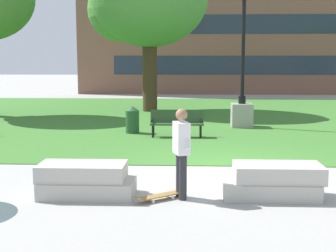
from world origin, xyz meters
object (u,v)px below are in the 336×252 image
object	(u,v)px
person_skateboarder	(181,148)
skateboard	(160,196)
concrete_block_left	(273,181)
lamp_post_right	(242,99)
concrete_block_center	(85,180)
trash_bin	(132,119)
park_bench_near_left	(177,121)

from	to	relation	value
person_skateboarder	skateboard	bearing A→B (deg)	-161.52
concrete_block_left	lamp_post_right	xyz separation A→B (m)	(0.45, 9.39, 0.80)
concrete_block_center	skateboard	size ratio (longest dim) A/B	1.94
concrete_block_center	skateboard	bearing A→B (deg)	-8.11
concrete_block_center	person_skateboarder	size ratio (longest dim) A/B	1.07
concrete_block_left	trash_bin	xyz separation A→B (m)	(-3.61, 7.65, 0.20)
park_bench_near_left	concrete_block_center	bearing A→B (deg)	-102.83
park_bench_near_left	person_skateboarder	bearing A→B (deg)	-87.94
trash_bin	concrete_block_center	bearing A→B (deg)	-89.95
person_skateboarder	park_bench_near_left	xyz separation A→B (m)	(-0.25, 7.07, -0.43)
trash_bin	person_skateboarder	bearing A→B (deg)	-76.63
concrete_block_center	trash_bin	xyz separation A→B (m)	(-0.01, 7.73, 0.20)
lamp_post_right	park_bench_near_left	bearing A→B (deg)	-134.87
concrete_block_left	trash_bin	distance (m)	8.46
concrete_block_left	lamp_post_right	distance (m)	9.44
concrete_block_center	concrete_block_left	bearing A→B (deg)	1.30
concrete_block_center	park_bench_near_left	xyz separation A→B (m)	(1.59, 7.00, 0.23)
concrete_block_center	concrete_block_left	world-z (taller)	same
person_skateboarder	park_bench_near_left	bearing A→B (deg)	92.06
skateboard	trash_bin	world-z (taller)	trash_bin
skateboard	park_bench_near_left	world-z (taller)	park_bench_near_left
concrete_block_center	park_bench_near_left	bearing A→B (deg)	77.17
park_bench_near_left	trash_bin	world-z (taller)	trash_bin
concrete_block_center	concrete_block_left	distance (m)	3.61
concrete_block_left	park_bench_near_left	bearing A→B (deg)	106.21
person_skateboarder	park_bench_near_left	size ratio (longest dim) A/B	0.95
concrete_block_left	person_skateboarder	bearing A→B (deg)	-174.95
skateboard	concrete_block_left	bearing A→B (deg)	7.62
person_skateboarder	lamp_post_right	world-z (taller)	lamp_post_right
concrete_block_left	person_skateboarder	world-z (taller)	person_skateboarder
concrete_block_center	concrete_block_left	xyz separation A→B (m)	(3.60, 0.08, 0.00)
lamp_post_right	concrete_block_left	bearing A→B (deg)	-92.77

